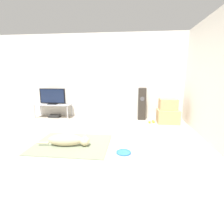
# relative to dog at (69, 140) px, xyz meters

# --- Properties ---
(ground_plane) EXTENTS (12.00, 12.00, 0.00)m
(ground_plane) POSITION_rel_dog_xyz_m (0.17, 0.34, -0.12)
(ground_plane) COLOR #9E9384
(wall_back) EXTENTS (8.00, 0.06, 2.55)m
(wall_back) POSITION_rel_dog_xyz_m (0.17, 2.44, 1.15)
(wall_back) COLOR silver
(wall_back) RESTS_ON ground_plane
(wall_right) EXTENTS (0.06, 8.00, 2.55)m
(wall_right) POSITION_rel_dog_xyz_m (2.77, 0.34, 1.15)
(wall_right) COLOR silver
(wall_right) RESTS_ON ground_plane
(area_rug) EXTENTS (1.46, 1.17, 0.01)m
(area_rug) POSITION_rel_dog_xyz_m (0.03, 0.10, -0.12)
(area_rug) COLOR slate
(area_rug) RESTS_ON ground_plane
(dog) EXTENTS (1.01, 0.25, 0.24)m
(dog) POSITION_rel_dog_xyz_m (0.00, 0.00, 0.00)
(dog) COLOR beige
(dog) RESTS_ON area_rug
(frisbee) EXTENTS (0.26, 0.26, 0.03)m
(frisbee) POSITION_rel_dog_xyz_m (1.07, -0.18, -0.11)
(frisbee) COLOR blue
(frisbee) RESTS_ON ground_plane
(cardboard_box_lower) EXTENTS (0.59, 0.49, 0.38)m
(cardboard_box_lower) POSITION_rel_dog_xyz_m (2.22, 1.91, 0.06)
(cardboard_box_lower) COLOR tan
(cardboard_box_lower) RESTS_ON ground_plane
(cardboard_box_upper) EXTENTS (0.47, 0.40, 0.31)m
(cardboard_box_upper) POSITION_rel_dog_xyz_m (2.20, 1.91, 0.41)
(cardboard_box_upper) COLOR tan
(cardboard_box_upper) RESTS_ON cardboard_box_lower
(floor_speaker) EXTENTS (0.23, 0.23, 0.95)m
(floor_speaker) POSITION_rel_dog_xyz_m (1.49, 2.23, 0.35)
(floor_speaker) COLOR #2D2823
(floor_speaker) RESTS_ON ground_plane
(tv_stand) EXTENTS (1.12, 0.44, 0.43)m
(tv_stand) POSITION_rel_dog_xyz_m (-1.28, 2.15, 0.26)
(tv_stand) COLOR #A8A8AD
(tv_stand) RESTS_ON ground_plane
(tv) EXTENTS (0.82, 0.20, 0.49)m
(tv) POSITION_rel_dog_xyz_m (-1.28, 2.15, 0.54)
(tv) COLOR black
(tv) RESTS_ON tv_stand
(tennis_ball_by_boxes) EXTENTS (0.07, 0.07, 0.07)m
(tennis_ball_by_boxes) POSITION_rel_dog_xyz_m (1.82, 1.84, -0.09)
(tennis_ball_by_boxes) COLOR #C6E033
(tennis_ball_by_boxes) RESTS_ON ground_plane
(tennis_ball_near_speaker) EXTENTS (0.07, 0.07, 0.07)m
(tennis_ball_near_speaker) POSITION_rel_dog_xyz_m (1.81, 1.93, -0.09)
(tennis_ball_near_speaker) COLOR #C6E033
(tennis_ball_near_speaker) RESTS_ON ground_plane
(tennis_ball_loose_on_carpet) EXTENTS (0.07, 0.07, 0.07)m
(tennis_ball_loose_on_carpet) POSITION_rel_dog_xyz_m (1.70, 1.79, -0.09)
(tennis_ball_loose_on_carpet) COLOR #C6E033
(tennis_ball_loose_on_carpet) RESTS_ON ground_plane
(game_console) EXTENTS (0.34, 0.23, 0.09)m
(game_console) POSITION_rel_dog_xyz_m (-1.25, 2.15, -0.08)
(game_console) COLOR black
(game_console) RESTS_ON ground_plane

